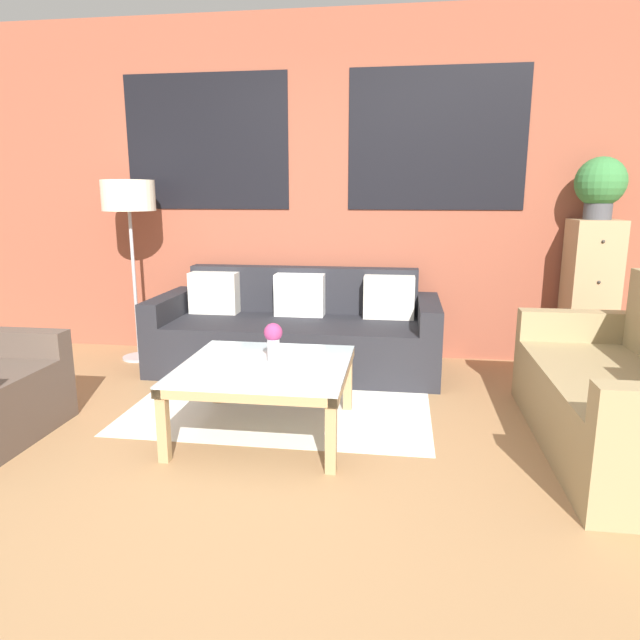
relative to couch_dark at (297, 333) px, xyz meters
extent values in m
plane|color=#9E754C|center=(0.11, -1.95, -0.28)|extent=(16.00, 16.00, 0.00)
cube|color=brown|center=(0.11, 0.49, 1.12)|extent=(8.40, 0.08, 2.80)
cube|color=black|center=(-0.84, 0.44, 1.52)|extent=(1.40, 0.01, 1.10)
cube|color=black|center=(1.06, 0.44, 1.52)|extent=(1.40, 0.01, 1.10)
cube|color=silver|center=(0.05, -0.73, -0.28)|extent=(1.95, 1.56, 0.00)
cube|color=#232328|center=(0.00, -0.13, -0.08)|extent=(1.91, 0.72, 0.40)
cube|color=#232328|center=(0.00, 0.31, 0.11)|extent=(1.91, 0.16, 0.78)
cube|color=#232328|center=(-1.03, -0.05, 0.01)|extent=(0.16, 0.88, 0.58)
cube|color=#232328|center=(1.03, -0.05, 0.01)|extent=(0.16, 0.88, 0.58)
cube|color=beige|center=(-0.72, 0.15, 0.29)|extent=(0.40, 0.16, 0.34)
cube|color=white|center=(0.00, 0.15, 0.29)|extent=(0.40, 0.16, 0.34)
cube|color=beige|center=(0.72, 0.15, 0.29)|extent=(0.40, 0.16, 0.34)
cube|color=#99845B|center=(1.93, -1.25, -0.07)|extent=(0.64, 1.41, 0.42)
cube|color=#99845B|center=(2.01, -0.48, 0.03)|extent=(0.80, 0.14, 0.62)
cube|color=brown|center=(-1.60, -1.26, 0.00)|extent=(0.80, 0.14, 0.56)
cube|color=silver|center=(0.05, -1.30, 0.13)|extent=(0.95, 0.95, 0.01)
cube|color=tan|center=(0.05, -1.75, 0.10)|extent=(0.95, 0.05, 0.05)
cube|color=tan|center=(0.05, -0.85, 0.10)|extent=(0.95, 0.05, 0.05)
cube|color=tan|center=(-0.40, -1.30, 0.10)|extent=(0.05, 0.95, 0.05)
cube|color=tan|center=(0.51, -1.30, 0.10)|extent=(0.05, 0.95, 0.05)
cube|color=tan|center=(-0.39, -1.74, -0.08)|extent=(0.05, 0.05, 0.41)
cube|color=tan|center=(0.49, -1.74, -0.08)|extent=(0.06, 0.05, 0.41)
cube|color=tan|center=(-0.39, -0.86, -0.08)|extent=(0.05, 0.06, 0.41)
cube|color=tan|center=(0.49, -0.86, -0.08)|extent=(0.06, 0.06, 0.41)
cylinder|color=#B2B2B7|center=(-1.38, 0.06, -0.27)|extent=(0.28, 0.28, 0.02)
cylinder|color=#B2B2B7|center=(-1.38, 0.06, 0.35)|extent=(0.03, 0.03, 1.22)
cylinder|color=beige|center=(-1.38, 0.06, 1.08)|extent=(0.42, 0.42, 0.24)
cube|color=tan|center=(2.26, 0.22, 0.31)|extent=(0.35, 0.38, 1.19)
sphere|color=#38332D|center=(2.26, 0.02, 0.76)|extent=(0.02, 0.02, 0.02)
sphere|color=#38332D|center=(2.26, 0.02, 0.46)|extent=(0.02, 0.02, 0.02)
sphere|color=#38332D|center=(2.26, 0.02, 0.16)|extent=(0.02, 0.02, 0.02)
sphere|color=#38332D|center=(2.26, 0.02, -0.13)|extent=(0.02, 0.02, 0.02)
cylinder|color=#47474C|center=(2.26, 0.22, 0.96)|extent=(0.20, 0.20, 0.12)
sphere|color=#387A3D|center=(2.26, 0.22, 1.18)|extent=(0.37, 0.37, 0.37)
cylinder|color=silver|center=(0.09, -1.23, 0.20)|extent=(0.07, 0.07, 0.14)
sphere|color=#9E3366|center=(0.09, -1.23, 0.31)|extent=(0.11, 0.11, 0.11)
camera|label=1|loc=(0.82, -4.36, 1.09)|focal=32.00mm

